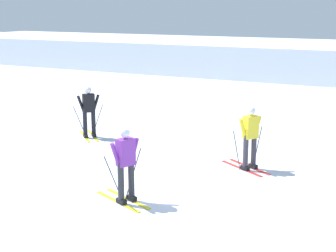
# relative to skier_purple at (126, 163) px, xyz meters

# --- Properties ---
(ground_plane) EXTENTS (120.00, 120.00, 0.00)m
(ground_plane) POSITION_rel_skier_purple_xyz_m (0.37, 1.45, -0.92)
(ground_plane) COLOR silver
(far_snow_ridge) EXTENTS (80.00, 7.15, 1.97)m
(far_snow_ridge) POSITION_rel_skier_purple_xyz_m (0.37, 22.46, 0.07)
(far_snow_ridge) COLOR silver
(far_snow_ridge) RESTS_ON ground
(skier_purple) EXTENTS (1.62, 0.96, 1.71)m
(skier_purple) POSITION_rel_skier_purple_xyz_m (0.00, 0.00, 0.00)
(skier_purple) COLOR gold
(skier_purple) RESTS_ON ground
(skier_yellow) EXTENTS (1.56, 1.14, 1.71)m
(skier_yellow) POSITION_rel_skier_purple_xyz_m (1.70, 3.48, 0.00)
(skier_yellow) COLOR red
(skier_yellow) RESTS_ON ground
(skier_black) EXTENTS (1.42, 1.37, 1.71)m
(skier_black) POSITION_rel_skier_purple_xyz_m (-4.09, 4.32, -0.00)
(skier_black) COLOR gold
(skier_black) RESTS_ON ground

